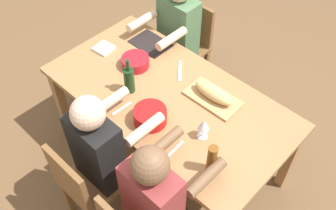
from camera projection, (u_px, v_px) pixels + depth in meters
ground_plane at (168, 153)px, 3.28m from camera, size 8.00×8.00×0.00m
dining_table at (168, 102)px, 2.79m from camera, size 1.84×0.96×0.74m
chair_near_center at (86, 184)px, 2.53m from camera, size 0.40×0.40×0.85m
diner_near_center at (103, 149)px, 2.46m from camera, size 0.41×0.53×1.20m
diner_near_right at (157, 198)px, 2.23m from camera, size 0.41×0.53×1.20m
chair_far_left at (188, 42)px, 3.54m from camera, size 0.40×0.40×0.85m
diner_far_left at (175, 32)px, 3.29m from camera, size 0.41×0.53×1.20m
serving_bowl_pasta at (135, 61)px, 2.91m from camera, size 0.21×0.21×0.08m
serving_bowl_fruit at (150, 115)px, 2.52m from camera, size 0.23×0.23×0.11m
cutting_board at (213, 98)px, 2.69m from camera, size 0.40×0.22×0.02m
bread_loaf at (214, 93)px, 2.65m from camera, size 0.32×0.11×0.09m
wine_bottle at (129, 79)px, 2.68m from camera, size 0.08×0.08×0.29m
beer_bottle at (212, 159)px, 2.23m from camera, size 0.06×0.06×0.22m
wine_glass at (203, 125)px, 2.39m from camera, size 0.08×0.08×0.17m
fork_near_center at (122, 109)px, 2.64m from camera, size 0.02×0.17×0.01m
fork_near_right at (175, 150)px, 2.40m from camera, size 0.03×0.17×0.01m
placemat_far_left at (151, 43)px, 3.12m from camera, size 0.32×0.23×0.01m
carving_knife at (180, 71)px, 2.89m from camera, size 0.17×0.19×0.01m
napkin_stack at (104, 48)px, 3.06m from camera, size 0.15×0.15×0.02m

